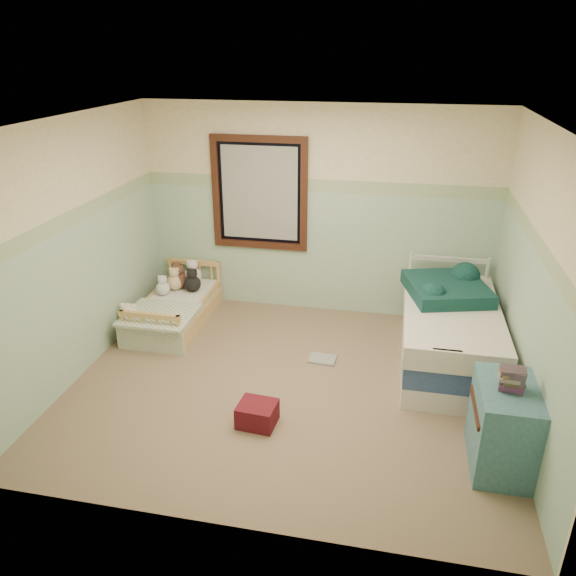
% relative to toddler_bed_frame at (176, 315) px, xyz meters
% --- Properties ---
extents(floor, '(4.20, 3.60, 0.02)m').
position_rel_toddler_bed_frame_xyz_m(floor, '(1.58, -1.05, -0.10)').
color(floor, brown).
rests_on(floor, ground).
extents(ceiling, '(4.20, 3.60, 0.02)m').
position_rel_toddler_bed_frame_xyz_m(ceiling, '(1.58, -1.05, 2.42)').
color(ceiling, white).
rests_on(ceiling, wall_back).
extents(wall_back, '(4.20, 0.04, 2.50)m').
position_rel_toddler_bed_frame_xyz_m(wall_back, '(1.58, 0.75, 1.16)').
color(wall_back, beige).
rests_on(wall_back, floor).
extents(wall_front, '(4.20, 0.04, 2.50)m').
position_rel_toddler_bed_frame_xyz_m(wall_front, '(1.58, -2.85, 1.16)').
color(wall_front, beige).
rests_on(wall_front, floor).
extents(wall_left, '(0.04, 3.60, 2.50)m').
position_rel_toddler_bed_frame_xyz_m(wall_left, '(-0.52, -1.05, 1.16)').
color(wall_left, beige).
rests_on(wall_left, floor).
extents(wall_right, '(0.04, 3.60, 2.50)m').
position_rel_toddler_bed_frame_xyz_m(wall_right, '(3.68, -1.05, 1.16)').
color(wall_right, beige).
rests_on(wall_right, floor).
extents(wainscot_mint, '(4.20, 0.01, 1.50)m').
position_rel_toddler_bed_frame_xyz_m(wainscot_mint, '(1.58, 0.74, 0.66)').
color(wainscot_mint, '#94B59F').
rests_on(wainscot_mint, floor).
extents(border_strip, '(4.20, 0.01, 0.15)m').
position_rel_toddler_bed_frame_xyz_m(border_strip, '(1.58, 0.74, 1.48)').
color(border_strip, '#4B754D').
rests_on(border_strip, wall_back).
extents(window_frame, '(1.16, 0.06, 1.36)m').
position_rel_toddler_bed_frame_xyz_m(window_frame, '(0.88, 0.71, 1.36)').
color(window_frame, '#3D1E13').
rests_on(window_frame, wall_back).
extents(window_blinds, '(0.92, 0.01, 1.12)m').
position_rel_toddler_bed_frame_xyz_m(window_blinds, '(0.88, 0.72, 1.36)').
color(window_blinds, '#B1B1AA').
rests_on(window_blinds, window_frame).
extents(toddler_bed_frame, '(0.71, 1.41, 0.18)m').
position_rel_toddler_bed_frame_xyz_m(toddler_bed_frame, '(0.00, 0.00, 0.00)').
color(toddler_bed_frame, '#C28941').
rests_on(toddler_bed_frame, floor).
extents(toddler_mattress, '(0.65, 1.35, 0.12)m').
position_rel_toddler_bed_frame_xyz_m(toddler_mattress, '(0.00, 0.00, 0.15)').
color(toddler_mattress, silver).
rests_on(toddler_mattress, toddler_bed_frame).
extents(patchwork_quilt, '(0.77, 0.71, 0.03)m').
position_rel_toddler_bed_frame_xyz_m(patchwork_quilt, '(0.00, -0.44, 0.23)').
color(patchwork_quilt, '#7897B6').
rests_on(patchwork_quilt, toddler_mattress).
extents(plush_bed_brown, '(0.19, 0.19, 0.19)m').
position_rel_toddler_bed_frame_xyz_m(plush_bed_brown, '(-0.15, 0.50, 0.30)').
color(plush_bed_brown, brown).
rests_on(plush_bed_brown, toddler_mattress).
extents(plush_bed_white, '(0.22, 0.22, 0.22)m').
position_rel_toddler_bed_frame_xyz_m(plush_bed_white, '(0.05, 0.50, 0.32)').
color(plush_bed_white, silver).
rests_on(plush_bed_white, toddler_mattress).
extents(plush_bed_tan, '(0.20, 0.20, 0.20)m').
position_rel_toddler_bed_frame_xyz_m(plush_bed_tan, '(-0.10, 0.28, 0.31)').
color(plush_bed_tan, beige).
rests_on(plush_bed_tan, toddler_mattress).
extents(plush_bed_dark, '(0.20, 0.20, 0.20)m').
position_rel_toddler_bed_frame_xyz_m(plush_bed_dark, '(0.13, 0.28, 0.31)').
color(plush_bed_dark, black).
rests_on(plush_bed_dark, toddler_mattress).
extents(plush_floor_cream, '(0.28, 0.28, 0.28)m').
position_rel_toddler_bed_frame_xyz_m(plush_floor_cream, '(-0.37, -0.45, 0.05)').
color(plush_floor_cream, '#F8ECC7').
rests_on(plush_floor_cream, floor).
extents(plush_floor_tan, '(0.21, 0.21, 0.21)m').
position_rel_toddler_bed_frame_xyz_m(plush_floor_tan, '(-0.04, -0.58, 0.01)').
color(plush_floor_tan, beige).
rests_on(plush_floor_tan, floor).
extents(twin_bed_frame, '(0.91, 1.81, 0.22)m').
position_rel_toddler_bed_frame_xyz_m(twin_bed_frame, '(3.13, -0.34, 0.02)').
color(twin_bed_frame, white).
rests_on(twin_bed_frame, floor).
extents(twin_boxspring, '(0.91, 1.81, 0.22)m').
position_rel_toddler_bed_frame_xyz_m(twin_boxspring, '(3.13, -0.34, 0.24)').
color(twin_boxspring, navy).
rests_on(twin_boxspring, twin_bed_frame).
extents(twin_mattress, '(0.94, 1.85, 0.22)m').
position_rel_toddler_bed_frame_xyz_m(twin_mattress, '(3.13, -0.34, 0.46)').
color(twin_mattress, silver).
rests_on(twin_mattress, twin_boxspring).
extents(teal_blanket, '(0.96, 0.99, 0.14)m').
position_rel_toddler_bed_frame_xyz_m(teal_blanket, '(3.08, -0.04, 0.64)').
color(teal_blanket, black).
rests_on(teal_blanket, twin_mattress).
extents(dresser, '(0.44, 0.71, 0.71)m').
position_rel_toddler_bed_frame_xyz_m(dresser, '(3.45, -1.80, 0.26)').
color(dresser, '#2C6068').
rests_on(dresser, floor).
extents(book_stack, '(0.20, 0.17, 0.18)m').
position_rel_toddler_bed_frame_xyz_m(book_stack, '(3.45, -1.82, 0.70)').
color(book_stack, brown).
rests_on(book_stack, dresser).
extents(red_pillow, '(0.35, 0.31, 0.20)m').
position_rel_toddler_bed_frame_xyz_m(red_pillow, '(1.45, -1.70, 0.01)').
color(red_pillow, maroon).
rests_on(red_pillow, floor).
extents(floor_book, '(0.29, 0.23, 0.03)m').
position_rel_toddler_bed_frame_xyz_m(floor_book, '(1.86, -0.52, -0.08)').
color(floor_book, '#CD8235').
rests_on(floor_book, floor).
extents(extra_plush_0, '(0.17, 0.17, 0.17)m').
position_rel_toddler_bed_frame_xyz_m(extra_plush_0, '(-0.18, 0.11, 0.30)').
color(extra_plush_0, silver).
rests_on(extra_plush_0, toddler_mattress).
extents(extra_plush_1, '(0.21, 0.21, 0.21)m').
position_rel_toddler_bed_frame_xyz_m(extra_plush_1, '(-0.07, 0.33, 0.32)').
color(extra_plush_1, brown).
rests_on(extra_plush_1, toddler_mattress).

